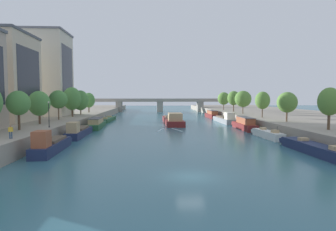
{
  "coord_description": "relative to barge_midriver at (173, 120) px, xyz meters",
  "views": [
    {
      "loc": [
        -3.5,
        -25.26,
        7.43
      ],
      "look_at": [
        0.0,
        37.98,
        3.09
      ],
      "focal_mm": 29.96,
      "sensor_mm": 36.0,
      "label": 1
    }
  ],
  "objects": [
    {
      "name": "tree_right_distant",
      "position": [
        21.41,
        -35.06,
        5.61
      ],
      "size": [
        3.37,
        3.37,
        6.46
      ],
      "color": "brown",
      "rests_on": "quay_right"
    },
    {
      "name": "tree_left_second",
      "position": [
        -26.04,
        -13.83,
        5.75
      ],
      "size": [
        3.88,
        3.88,
        6.43
      ],
      "color": "brown",
      "rests_on": "quay_left"
    },
    {
      "name": "bridge_far",
      "position": [
        -1.99,
        57.03,
        3.07
      ],
      "size": [
        62.55,
        4.4,
        6.36
      ],
      "color": "gray",
      "rests_on": "ground"
    },
    {
      "name": "tree_right_nearest",
      "position": [
        21.04,
        -9.99,
        5.45
      ],
      "size": [
        3.51,
        3.51,
        6.26
      ],
      "color": "brown",
      "rests_on": "quay_right"
    },
    {
      "name": "barge_midriver",
      "position": [
        0.0,
        0.0,
        0.0
      ],
      "size": [
        4.81,
        23.58,
        3.26
      ],
      "color": "maroon",
      "rests_on": "ground"
    },
    {
      "name": "wake_behind_barge",
      "position": [
        -1.94,
        -14.74,
        -0.99
      ],
      "size": [
        5.6,
        5.93,
        0.03
      ],
      "color": "#A5D1DB",
      "rests_on": "ground"
    },
    {
      "name": "moored_boat_right_far",
      "position": [
        14.94,
        1.8,
        -0.03
      ],
      "size": [
        3.14,
        16.04,
        3.17
      ],
      "color": "gray",
      "rests_on": "ground"
    },
    {
      "name": "building_left_tall",
      "position": [
        -36.07,
        0.58,
        12.42
      ],
      "size": [
        16.28,
        11.68,
        22.18
      ],
      "color": "beige",
      "rests_on": "quay_left"
    },
    {
      "name": "tree_right_past_mid",
      "position": [
        20.98,
        4.44,
        5.66
      ],
      "size": [
        4.76,
        4.76,
        6.73
      ],
      "color": "brown",
      "rests_on": "quay_right"
    },
    {
      "name": "moored_boat_left_end",
      "position": [
        -18.95,
        7.97,
        -0.45
      ],
      "size": [
        3.26,
        15.22,
        2.15
      ],
      "color": "#235633",
      "rests_on": "ground"
    },
    {
      "name": "tree_left_past_mid",
      "position": [
        -25.76,
        3.94,
        5.3
      ],
      "size": [
        4.49,
        4.49,
        6.78
      ],
      "color": "brown",
      "rests_on": "quay_left"
    },
    {
      "name": "tree_left_distant",
      "position": [
        -25.65,
        -4.76,
        5.84
      ],
      "size": [
        4.49,
        4.49,
        7.39
      ],
      "color": "brown",
      "rests_on": "quay_left"
    },
    {
      "name": "moored_boat_right_gap_after",
      "position": [
        15.39,
        -41.72,
        -0.32
      ],
      "size": [
        2.69,
        14.74,
        2.41
      ],
      "color": "#1E284C",
      "rests_on": "ground"
    },
    {
      "name": "tree_left_third",
      "position": [
        -25.84,
        -32.54,
        5.4
      ],
      "size": [
        3.42,
        3.42,
        5.97
      ],
      "color": "brown",
      "rests_on": "quay_left"
    },
    {
      "name": "ground_plane",
      "position": [
        -1.99,
        -50.99,
        -1.0
      ],
      "size": [
        400.0,
        400.0,
        0.0
      ],
      "primitive_type": "plane",
      "color": "#336675"
    },
    {
      "name": "moored_boat_right_downstream",
      "position": [
        15.05,
        -27.48,
        -0.32
      ],
      "size": [
        2.29,
        10.37,
        2.39
      ],
      "color": "silver",
      "rests_on": "ground"
    },
    {
      "name": "person_on_quay",
      "position": [
        -22.62,
        -41.67,
        2.25
      ],
      "size": [
        0.5,
        0.32,
        1.62
      ],
      "color": "navy",
      "rests_on": "quay_left"
    },
    {
      "name": "moored_boat_right_second",
      "position": [
        15.08,
        19.69,
        0.1
      ],
      "size": [
        2.72,
        13.66,
        2.63
      ],
      "color": "maroon",
      "rests_on": "ground"
    },
    {
      "name": "tree_right_third",
      "position": [
        21.48,
        15.62,
        5.83
      ],
      "size": [
        4.16,
        4.16,
        6.88
      ],
      "color": "brown",
      "rests_on": "quay_right"
    },
    {
      "name": "moored_boat_left_gap_after",
      "position": [
        -18.76,
        -9.45,
        -0.0
      ],
      "size": [
        3.32,
        13.81,
        2.39
      ],
      "color": "#235633",
      "rests_on": "ground"
    },
    {
      "name": "tree_right_midway",
      "position": [
        21.75,
        -20.93,
        5.21
      ],
      "size": [
        3.99,
        3.99,
        5.99
      ],
      "color": "brown",
      "rests_on": "quay_right"
    },
    {
      "name": "building_left_middle",
      "position": [
        -36.07,
        -17.82,
        10.29
      ],
      "size": [
        11.77,
        13.2,
        17.9
      ],
      "color": "beige",
      "rests_on": "quay_left"
    },
    {
      "name": "moored_boat_right_end",
      "position": [
        15.19,
        -14.52,
        0.18
      ],
      "size": [
        2.74,
        13.44,
        2.82
      ],
      "color": "maroon",
      "rests_on": "ground"
    },
    {
      "name": "quay_right",
      "position": [
        35.28,
        4.01,
        0.16
      ],
      "size": [
        36.0,
        170.0,
        2.32
      ],
      "primitive_type": "cube",
      "color": "gray",
      "rests_on": "ground"
    },
    {
      "name": "lamppost_left_bank",
      "position": [
        -22.52,
        -29.34,
        3.67
      ],
      "size": [
        0.28,
        0.28,
        4.27
      ],
      "color": "black",
      "rests_on": "quay_left"
    },
    {
      "name": "moored_boat_left_lone",
      "position": [
        -18.95,
        -38.7,
        -0.0
      ],
      "size": [
        2.73,
        12.01,
        3.29
      ],
      "color": "#1E284C",
      "rests_on": "ground"
    },
    {
      "name": "tree_left_nearest",
      "position": [
        -25.84,
        14.5,
        5.18
      ],
      "size": [
        3.85,
        3.85,
        6.25
      ],
      "color": "brown",
      "rests_on": "quay_left"
    },
    {
      "name": "moored_boat_left_midway",
      "position": [
        -19.1,
        -24.11,
        -0.07
      ],
      "size": [
        2.53,
        13.13,
        3.04
      ],
      "color": "#1E284C",
      "rests_on": "ground"
    },
    {
      "name": "tree_left_midway",
      "position": [
        -26.25,
        -23.69,
        5.11
      ],
      "size": [
        3.9,
        3.9,
        6.1
      ],
      "color": "brown",
      "rests_on": "quay_left"
    },
    {
      "name": "tree_right_end_of_row",
      "position": [
        21.32,
        28.12,
        5.6
      ],
      "size": [
        4.47,
        4.47,
        6.65
      ],
      "color": "brown",
      "rests_on": "quay_right"
    },
    {
      "name": "quay_left",
      "position": [
        -39.27,
        4.01,
        0.16
      ],
      "size": [
        36.0,
        170.0,
        2.32
      ],
      "primitive_type": "cube",
      "color": "gray",
      "rests_on": "ground"
    }
  ]
}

